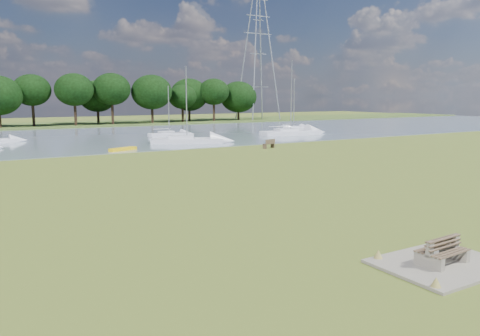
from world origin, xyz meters
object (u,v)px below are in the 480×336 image
sailboat_2 (186,139)px  sailboat_3 (290,131)px  pylon (258,31)px  bench_pair (442,252)px  kayak (123,149)px  riverbank_bench (269,144)px  sailboat_4 (293,128)px  sailboat_6 (169,133)px

sailboat_2 → sailboat_3: 18.37m
pylon → sailboat_3: size_ratio=3.04×
bench_pair → kayak: bearing=85.7°
kayak → sailboat_3: (26.92, 7.39, 0.36)m
riverbank_bench → sailboat_4: 25.31m
sailboat_4 → riverbank_bench: bearing=-145.6°
bench_pair → sailboat_3: (27.49, 45.39, 0.09)m
kayak → pylon: size_ratio=0.10×
sailboat_4 → sailboat_6: sailboat_4 is taller
pylon → kayak: bearing=-135.1°
pylon → sailboat_2: pylon is taller
pylon → sailboat_6: bearing=-137.8°
sailboat_3 → sailboat_2: bearing=-163.7°
riverbank_bench → sailboat_4: (17.24, 18.53, 0.03)m
riverbank_bench → sailboat_3: (12.47, 12.99, 0.07)m
kayak → sailboat_4: 34.23m
kayak → sailboat_6: bearing=30.0°
sailboat_4 → sailboat_6: bearing=165.1°
pylon → sailboat_3: 47.49m
sailboat_6 → sailboat_2: bearing=-101.2°
bench_pair → sailboat_4: size_ratio=0.21×
kayak → sailboat_6: (10.64, 13.75, 0.29)m
bench_pair → sailboat_6: size_ratio=0.26×
sailboat_4 → sailboat_6: size_ratio=1.21×
kayak → sailboat_6: size_ratio=0.45×
sailboat_6 → kayak: bearing=-128.8°
riverbank_bench → sailboat_6: (-3.81, 19.35, -0.01)m
sailboat_3 → sailboat_4: 7.31m
riverbank_bench → kayak: size_ratio=0.54×
kayak → sailboat_2: (8.89, 3.92, 0.36)m
bench_pair → sailboat_2: bearing=73.9°
kayak → sailboat_4: sailboat_4 is taller
riverbank_bench → sailboat_3: bearing=28.4°
riverbank_bench → sailboat_4: sailboat_4 is taller
kayak → bench_pair: bearing=-113.2°
riverbank_bench → sailboat_6: bearing=83.4°
sailboat_4 → bench_pair: bearing=-135.0°
riverbank_bench → sailboat_3: 18.01m
kayak → sailboat_3: size_ratio=0.29×
bench_pair → sailboat_6: 52.95m
bench_pair → sailboat_3: 53.07m
sailboat_3 → sailboat_4: bearing=54.7°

